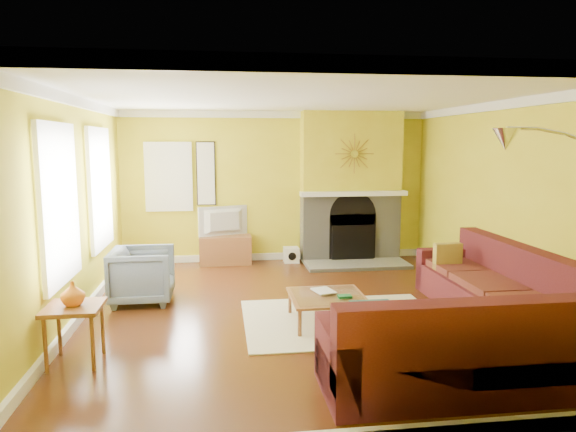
{
  "coord_description": "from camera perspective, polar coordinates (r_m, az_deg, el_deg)",
  "views": [
    {
      "loc": [
        -1.01,
        -6.27,
        2.15
      ],
      "look_at": [
        -0.12,
        0.4,
        1.18
      ],
      "focal_mm": 32.0,
      "sensor_mm": 36.0,
      "label": 1
    }
  ],
  "objects": [
    {
      "name": "floor",
      "position": [
        6.71,
        1.49,
        -10.59
      ],
      "size": [
        5.5,
        6.0,
        0.02
      ],
      "primitive_type": "cube",
      "color": "#603014",
      "rests_on": "ground"
    },
    {
      "name": "ceiling",
      "position": [
        6.38,
        1.58,
        13.23
      ],
      "size": [
        5.5,
        6.0,
        0.02
      ],
      "primitive_type": "cube",
      "color": "white",
      "rests_on": "ground"
    },
    {
      "name": "wall_back",
      "position": [
        9.37,
        -1.39,
        3.28
      ],
      "size": [
        5.5,
        0.02,
        2.7
      ],
      "primitive_type": "cube",
      "color": "yellow",
      "rests_on": "ground"
    },
    {
      "name": "wall_front",
      "position": [
        3.51,
        9.4,
        -5.08
      ],
      "size": [
        5.5,
        0.02,
        2.7
      ],
      "primitive_type": "cube",
      "color": "yellow",
      "rests_on": "ground"
    },
    {
      "name": "wall_left",
      "position": [
        6.56,
        -23.01,
        0.53
      ],
      "size": [
        0.02,
        6.0,
        2.7
      ],
      "primitive_type": "cube",
      "color": "yellow",
      "rests_on": "ground"
    },
    {
      "name": "wall_right",
      "position": [
        7.36,
        23.27,
        1.28
      ],
      "size": [
        0.02,
        6.0,
        2.7
      ],
      "primitive_type": "cube",
      "color": "yellow",
      "rests_on": "ground"
    },
    {
      "name": "baseboard",
      "position": [
        6.69,
        1.49,
        -10.02
      ],
      "size": [
        5.5,
        6.0,
        0.12
      ],
      "primitive_type": null,
      "color": "white",
      "rests_on": "floor"
    },
    {
      "name": "crown_molding",
      "position": [
        6.37,
        1.58,
        12.6
      ],
      "size": [
        5.5,
        6.0,
        0.12
      ],
      "primitive_type": null,
      "color": "white",
      "rests_on": "ceiling"
    },
    {
      "name": "window_left_near",
      "position": [
        7.79,
        -20.28,
        2.89
      ],
      "size": [
        0.06,
        1.22,
        1.72
      ],
      "primitive_type": "cube",
      "color": "white",
      "rests_on": "wall_left"
    },
    {
      "name": "window_left_far",
      "position": [
        5.96,
        -24.23,
        1.21
      ],
      "size": [
        0.06,
        1.22,
        1.72
      ],
      "primitive_type": "cube",
      "color": "white",
      "rests_on": "wall_left"
    },
    {
      "name": "window_back",
      "position": [
        9.29,
        -13.12,
        4.27
      ],
      "size": [
        0.82,
        0.06,
        1.22
      ],
      "primitive_type": "cube",
      "color": "white",
      "rests_on": "wall_back"
    },
    {
      "name": "wall_art",
      "position": [
        9.26,
        -9.11,
        4.68
      ],
      "size": [
        0.34,
        0.04,
        1.14
      ],
      "primitive_type": "cube",
      "color": "white",
      "rests_on": "wall_back"
    },
    {
      "name": "fireplace",
      "position": [
        9.41,
        6.96,
        3.24
      ],
      "size": [
        1.8,
        0.4,
        2.7
      ],
      "primitive_type": null,
      "color": "gray",
      "rests_on": "floor"
    },
    {
      "name": "mantel",
      "position": [
        9.19,
        7.33,
        2.49
      ],
      "size": [
        1.92,
        0.22,
        0.08
      ],
      "primitive_type": "cube",
      "color": "white",
      "rests_on": "fireplace"
    },
    {
      "name": "hearth",
      "position": [
        9.09,
        7.69,
        -5.37
      ],
      "size": [
        1.8,
        0.7,
        0.06
      ],
      "primitive_type": "cube",
      "color": "gray",
      "rests_on": "floor"
    },
    {
      "name": "sunburst",
      "position": [
        9.15,
        7.39,
        6.86
      ],
      "size": [
        0.7,
        0.04,
        0.7
      ],
      "primitive_type": null,
      "color": "olive",
      "rests_on": "fireplace"
    },
    {
      "name": "rug",
      "position": [
        6.4,
        6.14,
        -11.4
      ],
      "size": [
        2.4,
        1.8,
        0.02
      ],
      "primitive_type": "cube",
      "color": "beige",
      "rests_on": "floor"
    },
    {
      "name": "sectional_sofa",
      "position": [
        6.05,
        15.28,
        -8.42
      ],
      "size": [
        2.92,
        3.52,
        0.9
      ],
      "primitive_type": null,
      "color": "#581C21",
      "rests_on": "floor"
    },
    {
      "name": "coffee_table",
      "position": [
        6.24,
        4.4,
        -10.29
      ],
      "size": [
        0.88,
        0.88,
        0.35
      ],
      "primitive_type": null,
      "color": "white",
      "rests_on": "floor"
    },
    {
      "name": "media_console",
      "position": [
        9.23,
        -6.96,
        -3.75
      ],
      "size": [
        0.91,
        0.41,
        0.5
      ],
      "primitive_type": "cube",
      "color": "brown",
      "rests_on": "floor"
    },
    {
      "name": "tv",
      "position": [
        9.14,
        -7.02,
        -0.6
      ],
      "size": [
        0.9,
        0.43,
        0.53
      ],
      "primitive_type": "imported",
      "rotation": [
        0.0,
        0.0,
        3.49
      ],
      "color": "black",
      "rests_on": "media_console"
    },
    {
      "name": "subwoofer",
      "position": [
        9.31,
        0.35,
        -4.32
      ],
      "size": [
        0.27,
        0.27,
        0.27
      ],
      "primitive_type": "cube",
      "color": "white",
      "rests_on": "floor"
    },
    {
      "name": "armchair",
      "position": [
        7.23,
        -15.85,
        -6.34
      ],
      "size": [
        0.82,
        0.8,
        0.75
      ],
      "primitive_type": "imported",
      "rotation": [
        0.0,
        0.0,
        1.57
      ],
      "color": "slate",
      "rests_on": "floor"
    },
    {
      "name": "side_table",
      "position": [
        5.54,
        -22.57,
        -12.04
      ],
      "size": [
        0.53,
        0.53,
        0.58
      ],
      "primitive_type": null,
      "color": "brown",
      "rests_on": "floor"
    },
    {
      "name": "vase",
      "position": [
        5.42,
        -22.81,
        -7.95
      ],
      "size": [
        0.23,
        0.23,
        0.24
      ],
      "primitive_type": "imported",
      "color": "orange",
      "rests_on": "side_table"
    },
    {
      "name": "book",
      "position": [
        6.24,
        3.05,
        -8.45
      ],
      "size": [
        0.29,
        0.35,
        0.03
      ],
      "primitive_type": "imported",
      "rotation": [
        0.0,
        0.0,
        0.26
      ],
      "color": "white",
      "rests_on": "coffee_table"
    }
  ]
}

